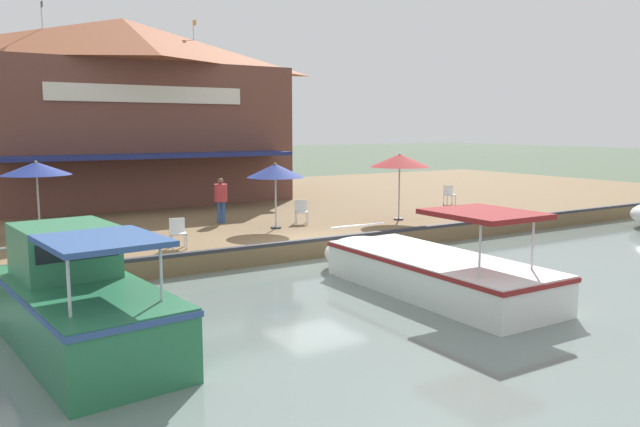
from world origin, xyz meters
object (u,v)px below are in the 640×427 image
object	(u,v)px
cafe_chair_back_row_seat	(301,210)
cafe_chair_far_corner_seat	(449,194)
patio_umbrella_back_row	(36,169)
cafe_chair_beside_entrance	(178,231)
patio_umbrella_far_corner	(275,171)
patio_umbrella_near_quay_edge	(400,161)
person_near_entrance	(221,195)
tree_upstream_bank	(66,108)
waterfront_restaurant	(126,110)
motorboat_far_downstream	(419,267)
motorboat_distant_upstream	(72,300)

from	to	relation	value
cafe_chair_back_row_seat	cafe_chair_far_corner_seat	world-z (taller)	same
patio_umbrella_back_row	cafe_chair_beside_entrance	world-z (taller)	patio_umbrella_back_row
patio_umbrella_far_corner	cafe_chair_beside_entrance	distance (m)	4.60
cafe_chair_beside_entrance	cafe_chair_back_row_seat	bearing A→B (deg)	111.61
patio_umbrella_near_quay_edge	person_near_entrance	bearing A→B (deg)	-114.64
person_near_entrance	tree_upstream_bank	bearing A→B (deg)	-163.76
cafe_chair_far_corner_seat	waterfront_restaurant	bearing A→B (deg)	-127.20
motorboat_far_downstream	tree_upstream_bank	xyz separation A→B (m)	(-20.18, -4.52, 4.36)
tree_upstream_bank	motorboat_distant_upstream	bearing A→B (deg)	-10.25
patio_umbrella_far_corner	cafe_chair_back_row_seat	distance (m)	2.05
cafe_chair_back_row_seat	motorboat_distant_upstream	distance (m)	11.77
cafe_chair_far_corner_seat	cafe_chair_beside_entrance	distance (m)	14.34
cafe_chair_beside_entrance	motorboat_distant_upstream	xyz separation A→B (m)	(5.23, -3.85, -0.20)
waterfront_restaurant	person_near_entrance	world-z (taller)	waterfront_restaurant
tree_upstream_bank	waterfront_restaurant	bearing A→B (deg)	47.89
patio_umbrella_far_corner	cafe_chair_back_row_seat	world-z (taller)	patio_umbrella_far_corner
motorboat_distant_upstream	person_near_entrance	bearing A→B (deg)	142.90
waterfront_restaurant	tree_upstream_bank	bearing A→B (deg)	-132.11
tree_upstream_bank	cafe_chair_far_corner_seat	bearing A→B (deg)	51.96
cafe_chair_far_corner_seat	motorboat_far_downstream	size ratio (longest dim) A/B	0.12
patio_umbrella_back_row	cafe_chair_back_row_seat	size ratio (longest dim) A/B	2.87
cafe_chair_beside_entrance	motorboat_far_downstream	xyz separation A→B (m)	(5.57, 4.25, -0.47)
waterfront_restaurant	cafe_chair_far_corner_seat	xyz separation A→B (m)	(9.04, 11.90, -3.80)
patio_umbrella_back_row	tree_upstream_bank	size ratio (longest dim) A/B	0.39
person_near_entrance	motorboat_distant_upstream	distance (m)	11.24
patio_umbrella_back_row	cafe_chair_far_corner_seat	size ratio (longest dim) A/B	2.87
waterfront_restaurant	patio_umbrella_back_row	xyz separation A→B (m)	(8.93, -5.15, -2.08)
patio_umbrella_back_row	cafe_chair_far_corner_seat	bearing A→B (deg)	89.63
patio_umbrella_far_corner	patio_umbrella_near_quay_edge	bearing A→B (deg)	82.32
patio_umbrella_far_corner	motorboat_far_downstream	bearing A→B (deg)	1.72
patio_umbrella_back_row	cafe_chair_far_corner_seat	world-z (taller)	patio_umbrella_back_row
patio_umbrella_far_corner	person_near_entrance	size ratio (longest dim) A/B	1.38
motorboat_far_downstream	patio_umbrella_far_corner	bearing A→B (deg)	-178.28
cafe_chair_back_row_seat	motorboat_distant_upstream	bearing A→B (deg)	-51.37
cafe_chair_back_row_seat	motorboat_distant_upstream	world-z (taller)	motorboat_distant_upstream
person_near_entrance	motorboat_distant_upstream	size ratio (longest dim) A/B	0.26
waterfront_restaurant	cafe_chair_beside_entrance	size ratio (longest dim) A/B	16.82
patio_umbrella_far_corner	patio_umbrella_near_quay_edge	size ratio (longest dim) A/B	0.90
cafe_chair_beside_entrance	motorboat_distant_upstream	bearing A→B (deg)	-36.37
cafe_chair_back_row_seat	motorboat_far_downstream	bearing A→B (deg)	-8.03
person_near_entrance	waterfront_restaurant	bearing A→B (deg)	-174.11
motorboat_far_downstream	cafe_chair_far_corner_seat	bearing A→B (deg)	133.35
patio_umbrella_near_quay_edge	motorboat_distant_upstream	world-z (taller)	patio_umbrella_near_quay_edge
cafe_chair_far_corner_seat	motorboat_far_downstream	distance (m)	13.27
cafe_chair_far_corner_seat	tree_upstream_bank	xyz separation A→B (m)	(-11.08, -14.16, 3.89)
patio_umbrella_back_row	motorboat_distant_upstream	bearing A→B (deg)	-4.48
patio_umbrella_back_row	motorboat_distant_upstream	world-z (taller)	patio_umbrella_back_row
patio_umbrella_far_corner	patio_umbrella_near_quay_edge	world-z (taller)	patio_umbrella_near_quay_edge
patio_umbrella_near_quay_edge	patio_umbrella_back_row	xyz separation A→B (m)	(-2.68, -12.07, -0.03)
waterfront_restaurant	cafe_chair_far_corner_seat	size ratio (longest dim) A/B	16.82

